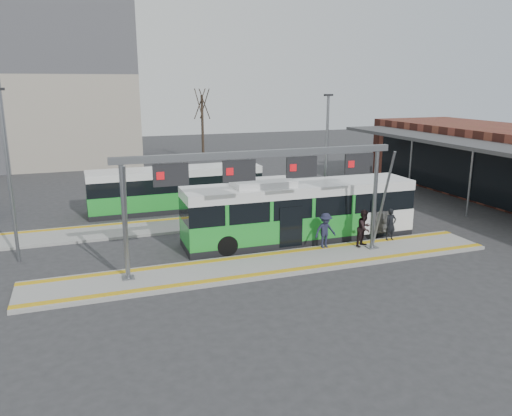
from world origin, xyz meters
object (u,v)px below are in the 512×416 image
(passenger_a, at_px, (391,225))
(passenger_b, at_px, (364,228))
(gantry, at_px, (264,174))
(passenger_c, at_px, (325,231))
(hero_bus, at_px, (299,212))

(passenger_a, relative_size, passenger_b, 0.90)
(gantry, distance_m, passenger_a, 8.18)
(gantry, distance_m, passenger_c, 4.92)
(gantry, height_order, passenger_b, gantry)
(gantry, bearing_deg, passenger_a, 6.31)
(passenger_b, bearing_deg, gantry, 155.67)
(gantry, relative_size, passenger_c, 7.20)
(gantry, distance_m, hero_bus, 5.04)
(gantry, bearing_deg, hero_bus, 43.25)
(gantry, height_order, passenger_a, gantry)
(passenger_a, height_order, passenger_b, passenger_b)
(hero_bus, bearing_deg, passenger_b, -43.25)
(hero_bus, height_order, passenger_c, hero_bus)
(passenger_c, bearing_deg, passenger_b, -15.60)
(hero_bus, bearing_deg, passenger_c, -74.97)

